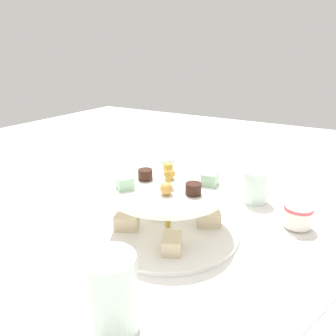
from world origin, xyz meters
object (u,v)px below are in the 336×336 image
water_glass_tall_right (112,294)px  butter_knife_right (322,306)px  water_glass_short_left (255,186)px  teacup_with_saucer (297,218)px  butter_knife_left (28,222)px  tiered_serving_stand (168,212)px  water_glass_mid_back (167,172)px

water_glass_tall_right → butter_knife_right: bearing=-142.3°
water_glass_short_left → teacup_with_saucer: water_glass_short_left is taller
water_glass_short_left → teacup_with_saucer: size_ratio=0.89×
water_glass_tall_right → butter_knife_left: (0.35, -0.12, -0.06)m
butter_knife_right → tiered_serving_stand: bearing=96.6°
butter_knife_left → water_glass_mid_back: (-0.16, -0.32, 0.04)m
teacup_with_saucer → water_glass_short_left: bearing=-36.2°
water_glass_tall_right → water_glass_mid_back: 0.49m
water_glass_tall_right → butter_knife_left: 0.37m
water_glass_tall_right → teacup_with_saucer: 0.43m
butter_knife_left → butter_knife_right: size_ratio=1.00×
water_glass_tall_right → butter_knife_left: size_ratio=0.67×
water_glass_tall_right → water_glass_short_left: (-0.05, -0.48, -0.02)m
teacup_with_saucer → butter_knife_left: teacup_with_saucer is taller
water_glass_short_left → teacup_with_saucer: bearing=143.8°
tiered_serving_stand → teacup_with_saucer: 0.27m
water_glass_mid_back → water_glass_tall_right: bearing=112.5°
teacup_with_saucer → butter_knife_right: teacup_with_saucer is taller
tiered_serving_stand → butter_knife_left: (0.28, 0.13, -0.04)m
water_glass_mid_back → butter_knife_left: bearing=63.8°
butter_knife_left → tiered_serving_stand: bearing=80.4°
water_glass_short_left → butter_knife_right: size_ratio=0.47×
tiered_serving_stand → butter_knife_left: tiered_serving_stand is taller
water_glass_tall_right → butter_knife_left: water_glass_tall_right is taller
butter_knife_left → water_glass_mid_back: bearing=119.9°
teacup_with_saucer → butter_knife_left: size_ratio=0.53×
tiered_serving_stand → teacup_with_saucer: bearing=-146.8°
teacup_with_saucer → water_glass_mid_back: water_glass_mid_back is taller
water_glass_tall_right → water_glass_short_left: bearing=-95.7°
water_glass_tall_right → water_glass_mid_back: (0.19, -0.45, -0.01)m
butter_knife_right → water_glass_mid_back: bearing=77.1°
butter_knife_left → water_glass_mid_back: water_glass_mid_back is taller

